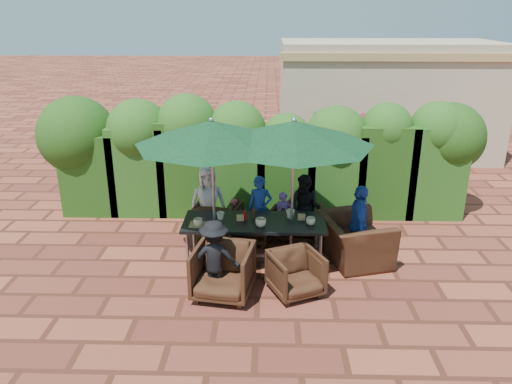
{
  "coord_description": "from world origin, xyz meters",
  "views": [
    {
      "loc": [
        0.15,
        -7.52,
        4.03
      ],
      "look_at": [
        -0.06,
        0.4,
        1.12
      ],
      "focal_mm": 35.0,
      "sensor_mm": 36.0,
      "label": 1
    }
  ],
  "objects_px": {
    "umbrella_right": "(294,133)",
    "chair_end_right": "(355,233)",
    "dining_table": "(254,225)",
    "chair_near_left": "(223,269)",
    "chair_far_mid": "(254,222)",
    "chair_far_left": "(216,217)",
    "chair_near_right": "(296,272)",
    "umbrella_left": "(212,133)",
    "chair_far_right": "(301,221)"
  },
  "relations": [
    {
      "from": "umbrella_left",
      "to": "chair_far_left",
      "type": "relative_size",
      "value": 3.29
    },
    {
      "from": "dining_table",
      "to": "chair_far_right",
      "type": "height_order",
      "value": "dining_table"
    },
    {
      "from": "dining_table",
      "to": "chair_far_left",
      "type": "xyz_separation_m",
      "value": [
        -0.75,
        1.04,
        -0.3
      ]
    },
    {
      "from": "chair_near_left",
      "to": "chair_near_right",
      "type": "relative_size",
      "value": 1.19
    },
    {
      "from": "umbrella_left",
      "to": "chair_far_left",
      "type": "xyz_separation_m",
      "value": [
        -0.08,
        0.98,
        -1.84
      ]
    },
    {
      "from": "umbrella_left",
      "to": "chair_end_right",
      "type": "height_order",
      "value": "umbrella_left"
    },
    {
      "from": "umbrella_left",
      "to": "chair_near_right",
      "type": "distance_m",
      "value": 2.5
    },
    {
      "from": "chair_near_left",
      "to": "chair_far_mid",
      "type": "bearing_deg",
      "value": 87.93
    },
    {
      "from": "dining_table",
      "to": "chair_far_right",
      "type": "distance_m",
      "value": 1.31
    },
    {
      "from": "chair_far_right",
      "to": "chair_far_mid",
      "type": "bearing_deg",
      "value": 22.09
    },
    {
      "from": "chair_far_mid",
      "to": "chair_end_right",
      "type": "distance_m",
      "value": 1.88
    },
    {
      "from": "chair_far_left",
      "to": "chair_far_mid",
      "type": "xyz_separation_m",
      "value": [
        0.71,
        -0.19,
        -0.01
      ]
    },
    {
      "from": "dining_table",
      "to": "chair_near_right",
      "type": "height_order",
      "value": "dining_table"
    },
    {
      "from": "chair_far_right",
      "to": "chair_near_right",
      "type": "height_order",
      "value": "chair_near_right"
    },
    {
      "from": "umbrella_right",
      "to": "chair_far_mid",
      "type": "bearing_deg",
      "value": 129.99
    },
    {
      "from": "chair_far_mid",
      "to": "chair_near_right",
      "type": "height_order",
      "value": "chair_near_right"
    },
    {
      "from": "umbrella_right",
      "to": "chair_near_left",
      "type": "distance_m",
      "value": 2.36
    },
    {
      "from": "chair_near_left",
      "to": "umbrella_right",
      "type": "bearing_deg",
      "value": 56.89
    },
    {
      "from": "chair_near_right",
      "to": "chair_end_right",
      "type": "distance_m",
      "value": 1.5
    },
    {
      "from": "chair_near_right",
      "to": "chair_far_mid",
      "type": "bearing_deg",
      "value": 86.02
    },
    {
      "from": "dining_table",
      "to": "chair_near_left",
      "type": "height_order",
      "value": "chair_near_left"
    },
    {
      "from": "chair_near_left",
      "to": "chair_end_right",
      "type": "xyz_separation_m",
      "value": [
        2.11,
        1.15,
        0.09
      ]
    },
    {
      "from": "umbrella_left",
      "to": "dining_table",
      "type": "bearing_deg",
      "value": -5.0
    },
    {
      "from": "chair_far_right",
      "to": "chair_near_left",
      "type": "bearing_deg",
      "value": 73.57
    },
    {
      "from": "chair_near_left",
      "to": "chair_end_right",
      "type": "relative_size",
      "value": 0.73
    },
    {
      "from": "umbrella_left",
      "to": "chair_far_right",
      "type": "xyz_separation_m",
      "value": [
        1.51,
        0.89,
        -1.86
      ]
    },
    {
      "from": "chair_near_left",
      "to": "chair_near_right",
      "type": "xyz_separation_m",
      "value": [
        1.08,
        0.08,
        -0.07
      ]
    },
    {
      "from": "umbrella_right",
      "to": "chair_far_left",
      "type": "bearing_deg",
      "value": 144.61
    },
    {
      "from": "umbrella_right",
      "to": "chair_end_right",
      "type": "relative_size",
      "value": 2.14
    },
    {
      "from": "umbrella_right",
      "to": "chair_end_right",
      "type": "xyz_separation_m",
      "value": [
        1.07,
        0.02,
        -1.7
      ]
    },
    {
      "from": "umbrella_right",
      "to": "chair_near_right",
      "type": "relative_size",
      "value": 3.5
    },
    {
      "from": "chair_far_mid",
      "to": "chair_near_left",
      "type": "height_order",
      "value": "chair_near_left"
    },
    {
      "from": "chair_far_left",
      "to": "chair_far_right",
      "type": "height_order",
      "value": "chair_far_left"
    },
    {
      "from": "chair_far_left",
      "to": "chair_end_right",
      "type": "relative_size",
      "value": 0.63
    },
    {
      "from": "chair_near_right",
      "to": "chair_far_left",
      "type": "bearing_deg",
      "value": 100.14
    },
    {
      "from": "umbrella_left",
      "to": "umbrella_right",
      "type": "distance_m",
      "value": 1.28
    },
    {
      "from": "chair_end_right",
      "to": "umbrella_right",
      "type": "bearing_deg",
      "value": 75.92
    },
    {
      "from": "chair_near_left",
      "to": "chair_end_right",
      "type": "height_order",
      "value": "chair_end_right"
    },
    {
      "from": "chair_far_left",
      "to": "chair_near_left",
      "type": "height_order",
      "value": "chair_near_left"
    },
    {
      "from": "umbrella_left",
      "to": "chair_near_right",
      "type": "relative_size",
      "value": 3.39
    },
    {
      "from": "dining_table",
      "to": "chair_far_right",
      "type": "relative_size",
      "value": 3.34
    },
    {
      "from": "chair_near_right",
      "to": "umbrella_left",
      "type": "bearing_deg",
      "value": 117.35
    },
    {
      "from": "chair_far_left",
      "to": "chair_far_mid",
      "type": "bearing_deg",
      "value": 173.42
    },
    {
      "from": "dining_table",
      "to": "chair_end_right",
      "type": "xyz_separation_m",
      "value": [
        1.68,
        0.1,
        -0.16
      ]
    },
    {
      "from": "chair_near_left",
      "to": "umbrella_left",
      "type": "bearing_deg",
      "value": 111.65
    },
    {
      "from": "chair_far_mid",
      "to": "chair_near_right",
      "type": "distance_m",
      "value": 1.95
    },
    {
      "from": "umbrella_right",
      "to": "chair_near_left",
      "type": "relative_size",
      "value": 2.95
    },
    {
      "from": "dining_table",
      "to": "umbrella_right",
      "type": "height_order",
      "value": "umbrella_right"
    },
    {
      "from": "chair_far_right",
      "to": "umbrella_left",
      "type": "bearing_deg",
      "value": 46.46
    },
    {
      "from": "chair_far_left",
      "to": "chair_near_right",
      "type": "distance_m",
      "value": 2.45
    }
  ]
}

